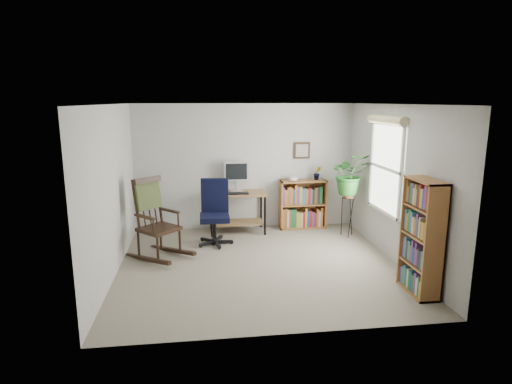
{
  "coord_description": "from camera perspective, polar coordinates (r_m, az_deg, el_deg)",
  "views": [
    {
      "loc": [
        -0.85,
        -6.08,
        2.45
      ],
      "look_at": [
        0.0,
        0.4,
        1.05
      ],
      "focal_mm": 30.0,
      "sensor_mm": 36.0,
      "label": 1
    }
  ],
  "objects": [
    {
      "name": "office_chair",
      "position": [
        7.37,
        -5.57,
        -2.73
      ],
      "size": [
        0.68,
        0.68,
        1.14
      ],
      "primitive_type": null,
      "rotation": [
        0.0,
        0.0,
        -0.09
      ],
      "color": "black",
      "rests_on": "floor"
    },
    {
      "name": "wall_front",
      "position": [
        4.35,
        4.12,
        -4.66
      ],
      "size": [
        4.2,
        0.0,
        2.4
      ],
      "primitive_type": "cube",
      "color": "#B0B0AB",
      "rests_on": "ground"
    },
    {
      "name": "spider_plant",
      "position": [
        7.8,
        12.5,
        4.94
      ],
      "size": [
        1.69,
        1.88,
        1.46
      ],
      "primitive_type": "imported",
      "color": "#246523",
      "rests_on": "plant_stand"
    },
    {
      "name": "rocking_chair",
      "position": [
        6.88,
        -12.87,
        -3.4
      ],
      "size": [
        1.26,
        1.27,
        1.3
      ],
      "primitive_type": null,
      "rotation": [
        0.0,
        0.0,
        0.78
      ],
      "color": "black",
      "rests_on": "floor"
    },
    {
      "name": "floor",
      "position": [
        6.61,
        0.46,
        -9.66
      ],
      "size": [
        4.2,
        4.0,
        0.0
      ],
      "primitive_type": "cube",
      "color": "gray",
      "rests_on": "ground"
    },
    {
      "name": "wall_left",
      "position": [
        6.33,
        -18.7,
        0.05
      ],
      "size": [
        0.0,
        4.0,
        2.4
      ],
      "primitive_type": "cube",
      "color": "#B0B0AB",
      "rests_on": "ground"
    },
    {
      "name": "potted_plant_small",
      "position": [
        8.35,
        8.16,
        1.98
      ],
      "size": [
        0.13,
        0.24,
        0.11
      ],
      "primitive_type": "imported",
      "color": "#246523",
      "rests_on": "low_bookshelf"
    },
    {
      "name": "low_bookshelf",
      "position": [
        8.37,
        6.23,
        -1.62
      ],
      "size": [
        0.9,
        0.3,
        0.95
      ],
      "primitive_type": null,
      "color": "#945E30",
      "rests_on": "floor"
    },
    {
      "name": "desk",
      "position": [
        8.08,
        -2.5,
        -2.74
      ],
      "size": [
        1.06,
        0.59,
        0.77
      ],
      "primitive_type": null,
      "color": "olive",
      "rests_on": "floor"
    },
    {
      "name": "tall_bookshelf",
      "position": [
        5.86,
        21.25,
        -5.64
      ],
      "size": [
        0.28,
        0.66,
        1.5
      ],
      "primitive_type": null,
      "color": "#945E30",
      "rests_on": "floor"
    },
    {
      "name": "keyboard",
      "position": [
        7.87,
        -2.45,
        -0.18
      ],
      "size": [
        0.4,
        0.15,
        0.02
      ],
      "primitive_type": "cube",
      "color": "black",
      "rests_on": "desk"
    },
    {
      "name": "window",
      "position": [
        7.09,
        16.88,
        3.05
      ],
      "size": [
        0.12,
        1.2,
        1.5
      ],
      "primitive_type": null,
      "color": "white",
      "rests_on": "wall_right"
    },
    {
      "name": "wall_back",
      "position": [
        8.22,
        -1.45,
        3.35
      ],
      "size": [
        4.2,
        0.0,
        2.4
      ],
      "primitive_type": "cube",
      "color": "#B0B0AB",
      "rests_on": "ground"
    },
    {
      "name": "ceiling",
      "position": [
        6.14,
        0.5,
        11.62
      ],
      "size": [
        4.2,
        4.0,
        0.0
      ],
      "primitive_type": "cube",
      "color": "silver",
      "rests_on": "ground"
    },
    {
      "name": "wall_right",
      "position": [
        6.87,
        18.09,
        1.01
      ],
      "size": [
        0.0,
        4.0,
        2.4
      ],
      "primitive_type": "cube",
      "color": "#B0B0AB",
      "rests_on": "ground"
    },
    {
      "name": "framed_picture",
      "position": [
        8.34,
        6.15,
        5.53
      ],
      "size": [
        0.32,
        0.04,
        0.32
      ],
      "primitive_type": null,
      "color": "black",
      "rests_on": "wall_back"
    },
    {
      "name": "monitor",
      "position": [
        8.07,
        -2.63,
        2.07
      ],
      "size": [
        0.46,
        0.16,
        0.56
      ],
      "primitive_type": null,
      "color": "silver",
      "rests_on": "desk"
    },
    {
      "name": "plant_stand",
      "position": [
        8.0,
        12.14,
        -2.84
      ],
      "size": [
        0.27,
        0.27,
        0.85
      ],
      "primitive_type": null,
      "rotation": [
        0.0,
        0.0,
        0.16
      ],
      "color": "black",
      "rests_on": "floor"
    }
  ]
}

